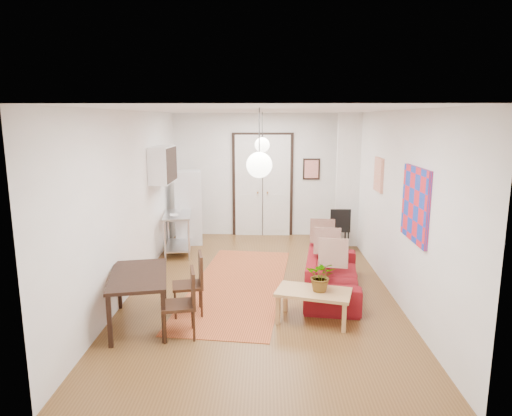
{
  "coord_description": "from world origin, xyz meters",
  "views": [
    {
      "loc": [
        0.08,
        -7.27,
        2.78
      ],
      "look_at": [
        -0.09,
        0.48,
        1.25
      ],
      "focal_mm": 32.0,
      "sensor_mm": 36.0,
      "label": 1
    }
  ],
  "objects_px": {
    "coffee_table": "(314,295)",
    "fridge": "(189,207)",
    "black_side_chair": "(338,224)",
    "sofa": "(333,274)",
    "dining_chair_near": "(188,278)",
    "dining_chair_far": "(179,296)",
    "kitchen_counter": "(178,228)",
    "dining_table": "(138,280)"
  },
  "relations": [
    {
      "from": "kitchen_counter",
      "to": "fridge",
      "type": "xyz_separation_m",
      "value": [
        0.1,
        0.8,
        0.29
      ]
    },
    {
      "from": "sofa",
      "to": "coffee_table",
      "type": "height_order",
      "value": "sofa"
    },
    {
      "from": "dining_chair_far",
      "to": "black_side_chair",
      "type": "distance_m",
      "value": 4.84
    },
    {
      "from": "dining_chair_far",
      "to": "black_side_chair",
      "type": "bearing_deg",
      "value": 134.18
    },
    {
      "from": "black_side_chair",
      "to": "dining_chair_near",
      "type": "bearing_deg",
      "value": 50.89
    },
    {
      "from": "kitchen_counter",
      "to": "fridge",
      "type": "relative_size",
      "value": 0.71
    },
    {
      "from": "coffee_table",
      "to": "fridge",
      "type": "relative_size",
      "value": 0.68
    },
    {
      "from": "kitchen_counter",
      "to": "fridge",
      "type": "bearing_deg",
      "value": 74.87
    },
    {
      "from": "coffee_table",
      "to": "black_side_chair",
      "type": "relative_size",
      "value": 1.21
    },
    {
      "from": "sofa",
      "to": "dining_chair_near",
      "type": "height_order",
      "value": "dining_chair_near"
    },
    {
      "from": "coffee_table",
      "to": "black_side_chair",
      "type": "bearing_deg",
      "value": 76.2
    },
    {
      "from": "kitchen_counter",
      "to": "coffee_table",
      "type": "bearing_deg",
      "value": -60.33
    },
    {
      "from": "black_side_chair",
      "to": "dining_table",
      "type": "bearing_deg",
      "value": 48.66
    },
    {
      "from": "coffee_table",
      "to": "kitchen_counter",
      "type": "relative_size",
      "value": 0.96
    },
    {
      "from": "kitchen_counter",
      "to": "black_side_chair",
      "type": "bearing_deg",
      "value": -1.11
    },
    {
      "from": "sofa",
      "to": "dining_chair_near",
      "type": "xyz_separation_m",
      "value": [
        -2.2,
        -0.81,
        0.21
      ]
    },
    {
      "from": "dining_table",
      "to": "fridge",
      "type": "bearing_deg",
      "value": 90.15
    },
    {
      "from": "kitchen_counter",
      "to": "dining_chair_far",
      "type": "distance_m",
      "value": 3.7
    },
    {
      "from": "fridge",
      "to": "dining_table",
      "type": "height_order",
      "value": "fridge"
    },
    {
      "from": "dining_chair_near",
      "to": "dining_chair_far",
      "type": "height_order",
      "value": "same"
    },
    {
      "from": "dining_chair_near",
      "to": "black_side_chair",
      "type": "distance_m",
      "value": 4.28
    },
    {
      "from": "dining_chair_far",
      "to": "black_side_chair",
      "type": "xyz_separation_m",
      "value": [
        2.67,
        4.04,
        0.02
      ]
    },
    {
      "from": "dining_chair_far",
      "to": "black_side_chair",
      "type": "relative_size",
      "value": 0.97
    },
    {
      "from": "fridge",
      "to": "dining_chair_far",
      "type": "distance_m",
      "value": 4.48
    },
    {
      "from": "sofa",
      "to": "dining_chair_near",
      "type": "relative_size",
      "value": 2.36
    },
    {
      "from": "sofa",
      "to": "kitchen_counter",
      "type": "bearing_deg",
      "value": 61.97
    },
    {
      "from": "coffee_table",
      "to": "kitchen_counter",
      "type": "height_order",
      "value": "kitchen_counter"
    },
    {
      "from": "dining_chair_near",
      "to": "black_side_chair",
      "type": "relative_size",
      "value": 0.97
    },
    {
      "from": "sofa",
      "to": "dining_table",
      "type": "xyz_separation_m",
      "value": [
        -2.8,
        -1.25,
        0.33
      ]
    },
    {
      "from": "coffee_table",
      "to": "dining_table",
      "type": "distance_m",
      "value": 2.4
    },
    {
      "from": "dining_chair_near",
      "to": "black_side_chair",
      "type": "bearing_deg",
      "value": 128.99
    },
    {
      "from": "sofa",
      "to": "dining_chair_far",
      "type": "distance_m",
      "value": 2.68
    },
    {
      "from": "dining_chair_near",
      "to": "dining_chair_far",
      "type": "relative_size",
      "value": 1.0
    },
    {
      "from": "dining_chair_near",
      "to": "coffee_table",
      "type": "bearing_deg",
      "value": 68.1
    },
    {
      "from": "sofa",
      "to": "coffee_table",
      "type": "distance_m",
      "value": 1.19
    },
    {
      "from": "kitchen_counter",
      "to": "dining_table",
      "type": "bearing_deg",
      "value": -96.11
    },
    {
      "from": "dining_chair_near",
      "to": "dining_chair_far",
      "type": "distance_m",
      "value": 0.7
    },
    {
      "from": "coffee_table",
      "to": "fridge",
      "type": "xyz_separation_m",
      "value": [
        -2.39,
        4.03,
        0.43
      ]
    },
    {
      "from": "dining_table",
      "to": "sofa",
      "type": "bearing_deg",
      "value": 23.96
    },
    {
      "from": "coffee_table",
      "to": "black_side_chair",
      "type": "xyz_separation_m",
      "value": [
        0.89,
        3.64,
        0.15
      ]
    },
    {
      "from": "kitchen_counter",
      "to": "sofa",
      "type": "bearing_deg",
      "value": -44.03
    },
    {
      "from": "black_side_chair",
      "to": "coffee_table",
      "type": "bearing_deg",
      "value": 75.81
    }
  ]
}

